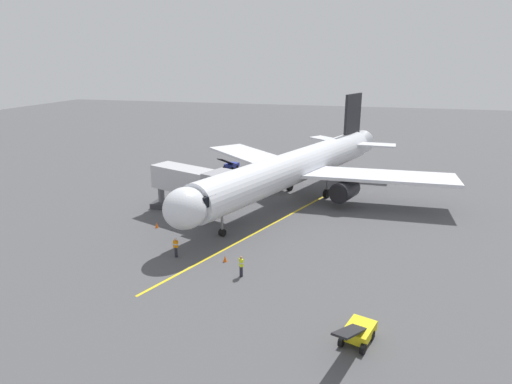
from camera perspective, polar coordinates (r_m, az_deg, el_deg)
ground_plane at (r=53.41m, az=4.02°, el=-0.60°), size 220.00×220.00×0.00m
apron_lead_in_line at (r=46.56m, az=3.86°, el=-3.27°), size 14.48×37.46×0.01m
airplane at (r=51.29m, az=5.41°, el=3.27°), size 32.52×38.81×11.50m
jet_bridge at (r=45.69m, az=-7.69°, el=1.17°), size 11.29×6.42×5.40m
ground_crew_marshaller at (r=33.96m, az=-1.96°, el=-9.65°), size 0.44×0.47×1.71m
ground_crew_wing_walker at (r=37.70m, az=-10.45°, el=-7.12°), size 0.42×0.29×1.71m
belt_loader_near_nose at (r=66.25m, az=-3.33°, el=3.54°), size 2.14×4.73×2.32m
belt_loader_portside at (r=27.63m, az=13.14°, el=-17.37°), size 2.53×4.73×2.32m
safety_cone_nose_left at (r=36.60m, az=-4.07°, el=-8.68°), size 0.32×0.32×0.55m
safety_cone_nose_right at (r=44.59m, az=-12.87°, el=-4.25°), size 0.32×0.32×0.55m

